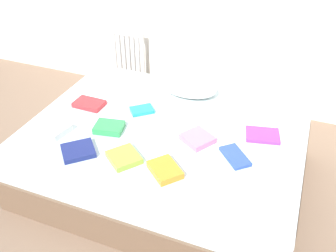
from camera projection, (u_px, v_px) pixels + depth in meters
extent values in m
plane|color=#7F6651|center=(166.00, 178.00, 2.94)|extent=(8.00, 8.00, 0.00)
cube|color=brown|center=(166.00, 165.00, 2.86)|extent=(2.00, 1.50, 0.28)
cube|color=silver|center=(166.00, 139.00, 2.71)|extent=(1.96, 1.46, 0.22)
cylinder|color=white|center=(115.00, 55.00, 3.95)|extent=(0.04, 0.04, 0.58)
cylinder|color=white|center=(119.00, 56.00, 3.93)|extent=(0.04, 0.04, 0.58)
cylinder|color=white|center=(124.00, 57.00, 3.91)|extent=(0.04, 0.04, 0.58)
cylinder|color=white|center=(129.00, 58.00, 3.90)|extent=(0.04, 0.04, 0.58)
cylinder|color=white|center=(133.00, 58.00, 3.88)|extent=(0.04, 0.04, 0.58)
cylinder|color=white|center=(138.00, 59.00, 3.87)|extent=(0.04, 0.04, 0.58)
cylinder|color=white|center=(143.00, 60.00, 3.85)|extent=(0.04, 0.04, 0.58)
cube|color=white|center=(127.00, 33.00, 3.74)|extent=(0.38, 0.04, 0.04)
cube|color=white|center=(130.00, 80.00, 4.06)|extent=(0.38, 0.04, 0.04)
ellipsoid|color=white|center=(189.00, 87.00, 3.00)|extent=(0.48, 0.30, 0.14)
cube|color=red|center=(89.00, 104.00, 2.88)|extent=(0.24, 0.16, 0.04)
cube|color=pink|center=(198.00, 138.00, 2.51)|extent=(0.26, 0.26, 0.04)
cube|color=teal|center=(142.00, 110.00, 2.82)|extent=(0.21, 0.20, 0.03)
cube|color=#2847B7|center=(235.00, 156.00, 2.37)|extent=(0.24, 0.25, 0.02)
cube|color=#8CC638|center=(124.00, 157.00, 2.35)|extent=(0.27, 0.27, 0.04)
cube|color=green|center=(109.00, 127.00, 2.61)|extent=(0.22, 0.19, 0.05)
cube|color=orange|center=(165.00, 170.00, 2.25)|extent=(0.26, 0.26, 0.04)
cube|color=navy|center=(78.00, 151.00, 2.41)|extent=(0.28, 0.28, 0.03)
cube|color=purple|center=(263.00, 135.00, 2.55)|extent=(0.26, 0.22, 0.02)
cube|color=white|center=(54.00, 129.00, 2.59)|extent=(0.23, 0.21, 0.05)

